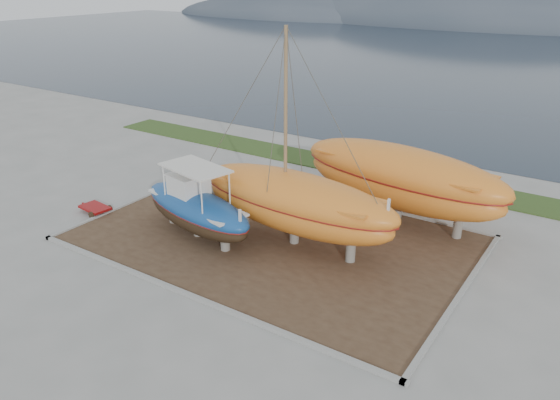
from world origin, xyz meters
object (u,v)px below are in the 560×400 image
Objects in this scene: orange_bare_hull at (400,185)px; blue_caique at (196,202)px; white_dinghy at (201,191)px; red_trailer at (95,209)px; orange_sailboat at (295,143)px.

blue_caique is at bearing -126.92° from orange_bare_hull.
orange_bare_hull is at bearing 56.90° from blue_caique.
white_dinghy reaches higher than red_trailer.
white_dinghy is at bearing 171.93° from orange_sailboat.
orange_sailboat is at bearing 36.51° from blue_caique.
white_dinghy is 8.38m from orange_sailboat.
white_dinghy is 1.67× the size of red_trailer.
red_trailer is (-10.88, -2.89, -4.85)m from orange_sailboat.
blue_caique is at bearing 14.41° from red_trailer.
red_trailer is at bearing -140.98° from orange_bare_hull.
orange_bare_hull is (7.38, 7.28, 0.11)m from blue_caique.
orange_sailboat is 12.26m from red_trailer.
blue_caique is 0.70× the size of orange_sailboat.
blue_caique is 2.95× the size of red_trailer.
blue_caique is at bearing -152.94° from orange_sailboat.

